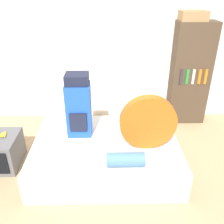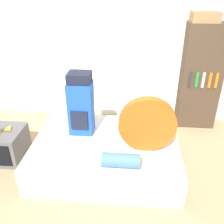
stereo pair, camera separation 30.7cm
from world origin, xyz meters
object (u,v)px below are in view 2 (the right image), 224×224
at_px(tent_bag, 147,124).
at_px(bookshelf, 201,78).
at_px(backpack, 81,105).
at_px(sleeping_roll, 121,160).
at_px(cardboard_box, 205,17).
at_px(television, 5,144).

height_order(tent_bag, bookshelf, bookshelf).
distance_m(backpack, sleeping_roll, 1.01).
bearing_deg(backpack, bookshelf, 30.39).
distance_m(tent_bag, cardboard_box, 2.00).
distance_m(sleeping_roll, television, 1.85).
bearing_deg(cardboard_box, sleeping_roll, -122.38).
distance_m(sleeping_roll, cardboard_box, 2.56).
height_order(sleeping_roll, cardboard_box, cardboard_box).
bearing_deg(bookshelf, television, -157.14).
relative_size(sleeping_roll, cardboard_box, 1.08).
height_order(sleeping_roll, bookshelf, bookshelf).
bearing_deg(backpack, sleeping_roll, -50.57).
relative_size(backpack, cardboard_box, 2.12).
bearing_deg(cardboard_box, tent_bag, -120.75).
bearing_deg(bookshelf, sleeping_roll, -124.49).
height_order(backpack, television, backpack).
relative_size(backpack, tent_bag, 1.23).
bearing_deg(tent_bag, bookshelf, 56.50).
xyz_separation_m(backpack, cardboard_box, (1.76, 1.09, 1.02)).
xyz_separation_m(backpack, sleeping_roll, (0.60, -0.73, -0.34)).
relative_size(tent_bag, sleeping_roll, 1.61).
relative_size(bookshelf, cardboard_box, 4.29).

